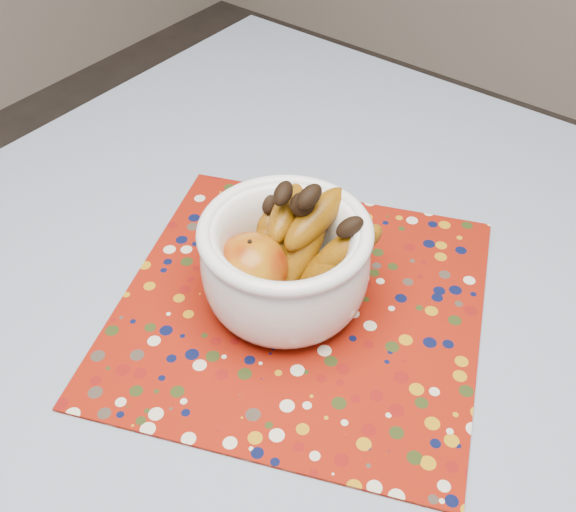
{
  "coord_description": "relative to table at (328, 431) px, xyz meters",
  "views": [
    {
      "loc": [
        0.22,
        -0.36,
        1.36
      ],
      "look_at": [
        -0.11,
        0.07,
        0.83
      ],
      "focal_mm": 42.0,
      "sensor_mm": 36.0,
      "label": 1
    }
  ],
  "objects": [
    {
      "name": "tablecloth",
      "position": [
        0.0,
        0.0,
        0.08
      ],
      "size": [
        1.32,
        1.32,
        0.01
      ],
      "primitive_type": "cube",
      "color": "slate",
      "rests_on": "table"
    },
    {
      "name": "fruit_bowl",
      "position": [
        -0.12,
        0.08,
        0.16
      ],
      "size": [
        0.23,
        0.2,
        0.16
      ],
      "color": "white",
      "rests_on": "placemat"
    },
    {
      "name": "placemat",
      "position": [
        -0.1,
        0.07,
        0.09
      ],
      "size": [
        0.55,
        0.55,
        0.0
      ],
      "primitive_type": "cube",
      "rotation": [
        0.0,
        0.0,
        0.38
      ],
      "color": "maroon",
      "rests_on": "tablecloth"
    },
    {
      "name": "table",
      "position": [
        0.0,
        0.0,
        0.0
      ],
      "size": [
        1.2,
        1.2,
        0.75
      ],
      "color": "brown",
      "rests_on": "ground"
    }
  ]
}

